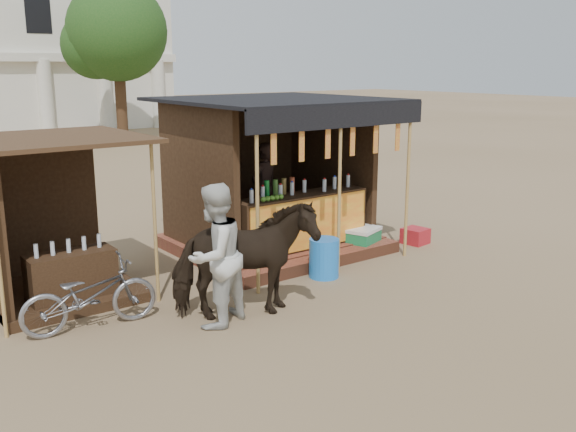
# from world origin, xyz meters

# --- Properties ---
(ground) EXTENTS (120.00, 120.00, 0.00)m
(ground) POSITION_xyz_m (0.00, 0.00, 0.00)
(ground) COLOR #846B4C
(ground) RESTS_ON ground
(main_stall) EXTENTS (3.60, 3.61, 2.78)m
(main_stall) POSITION_xyz_m (1.00, 3.36, 1.03)
(main_stall) COLOR brown
(main_stall) RESTS_ON ground
(secondary_stall) EXTENTS (2.40, 2.40, 2.38)m
(secondary_stall) POSITION_xyz_m (-3.17, 3.24, 0.85)
(secondary_stall) COLOR #3B2615
(secondary_stall) RESTS_ON ground
(cow) EXTENTS (2.08, 1.47, 1.60)m
(cow) POSITION_xyz_m (-1.28, 0.88, 0.80)
(cow) COLOR black
(cow) RESTS_ON ground
(motorbike) EXTENTS (1.80, 0.78, 0.92)m
(motorbike) POSITION_xyz_m (-3.09, 1.77, 0.46)
(motorbike) COLOR gray
(motorbike) RESTS_ON ground
(bystander) EXTENTS (1.12, 1.01, 1.89)m
(bystander) POSITION_xyz_m (-1.72, 0.91, 0.95)
(bystander) COLOR beige
(bystander) RESTS_ON ground
(blue_barrel) EXTENTS (0.53, 0.53, 0.64)m
(blue_barrel) POSITION_xyz_m (0.68, 1.54, 0.32)
(blue_barrel) COLOR blue
(blue_barrel) RESTS_ON ground
(red_crate) EXTENTS (0.47, 0.49, 0.30)m
(red_crate) POSITION_xyz_m (3.38, 2.00, 0.15)
(red_crate) COLOR #A91C23
(red_crate) RESTS_ON ground
(cooler) EXTENTS (0.75, 0.63, 0.46)m
(cooler) POSITION_xyz_m (2.16, 2.16, 0.23)
(cooler) COLOR #1B7D46
(cooler) RESTS_ON ground
(tree) EXTENTS (4.50, 4.40, 7.00)m
(tree) POSITION_xyz_m (5.81, 22.14, 4.63)
(tree) COLOR #382314
(tree) RESTS_ON ground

